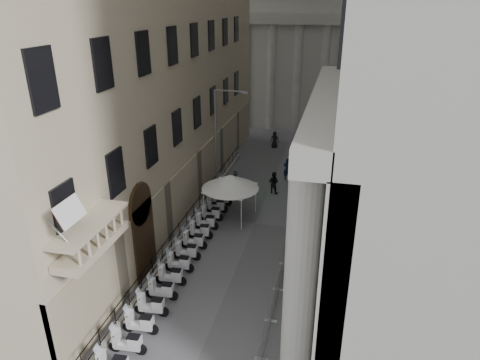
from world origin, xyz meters
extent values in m
cylinder|color=silver|center=(-3.55, 18.59, 1.11)|extent=(0.06, 0.06, 2.22)
cylinder|color=silver|center=(-0.72, 18.59, 1.11)|extent=(0.06, 0.06, 2.22)
cylinder|color=silver|center=(-3.55, 21.41, 1.11)|extent=(0.06, 0.06, 2.22)
cylinder|color=silver|center=(-0.72, 21.41, 1.11)|extent=(0.06, 0.06, 2.22)
cube|color=white|center=(-2.14, 20.00, 2.27)|extent=(3.03, 3.03, 0.12)
cone|color=white|center=(-2.14, 20.00, 2.78)|extent=(4.04, 4.04, 1.01)
cylinder|color=gray|center=(-4.20, 24.06, 4.13)|extent=(0.16, 0.16, 8.26)
cylinder|color=gray|center=(-2.96, 23.97, 8.26)|extent=(2.48, 0.29, 0.12)
cube|color=gray|center=(-1.83, 23.90, 8.21)|extent=(0.53, 0.26, 0.15)
cube|color=black|center=(-2.64, 24.24, 0.82)|extent=(0.52, 0.80, 1.64)
cube|color=#19E54C|center=(-2.53, 24.29, 1.00)|extent=(0.26, 0.55, 0.91)
imported|color=black|center=(1.15, 27.55, 0.99)|extent=(0.80, 0.60, 1.98)
imported|color=black|center=(0.41, 24.62, 0.91)|extent=(1.03, 0.89, 1.82)
imported|color=black|center=(-1.31, 36.00, 0.89)|extent=(0.88, 0.59, 1.78)
camera|label=1|loc=(5.06, -6.85, 14.54)|focal=32.00mm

